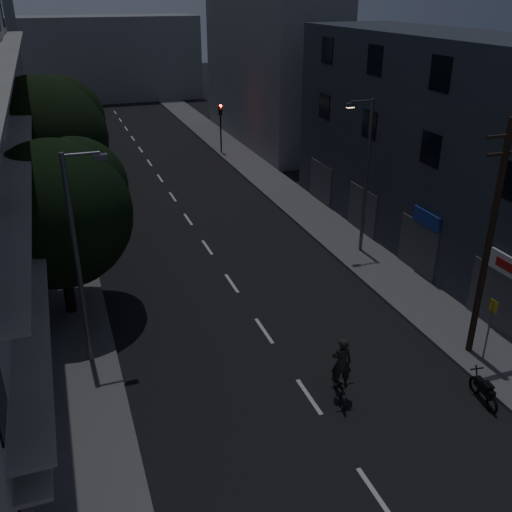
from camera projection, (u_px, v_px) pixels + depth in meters
ground at (186, 217)px, 35.66m from camera, size 160.00×160.00×0.00m
sidewalk_left at (61, 231)px, 33.34m from camera, size 3.00×90.00×0.15m
sidewalk_right at (296, 202)px, 37.92m from camera, size 3.00×90.00×0.15m
lane_markings at (166, 187)px, 40.99m from camera, size 0.15×60.50×0.01m
building_right at (475, 158)px, 27.60m from camera, size 6.19×28.00×11.00m
building_far_right at (269, 68)px, 51.06m from camera, size 6.00×20.00×13.00m
building_far_end at (102, 59)px, 71.92m from camera, size 24.00×8.00×10.00m
tree_near at (57, 208)px, 23.01m from camera, size 6.11×6.11×7.54m
tree_mid at (44, 135)px, 31.49m from camera, size 7.06×7.06×8.69m
tree_far at (44, 121)px, 40.20m from camera, size 5.61×5.61×6.94m
traffic_signal_far_right at (221, 118)px, 47.91m from camera, size 0.28×0.37×4.10m
traffic_signal_far_left at (61, 126)px, 45.11m from camera, size 0.28×0.37×4.10m
street_lamp_left_near at (80, 253)px, 19.77m from camera, size 1.51×0.25×8.00m
street_lamp_right at (365, 170)px, 28.86m from camera, size 1.51×0.25×8.00m
street_lamp_left_far at (53, 138)px, 34.99m from camera, size 1.51×0.25×8.00m
utility_pole at (490, 239)px, 20.22m from camera, size 1.80×0.24×9.00m
bus_stop_sign at (491, 319)px, 20.96m from camera, size 0.06×0.35×2.52m
motorcycle at (484, 391)px, 19.49m from camera, size 0.51×1.70×1.10m
cyclist at (340, 378)px, 19.48m from camera, size 1.12×2.02×2.43m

